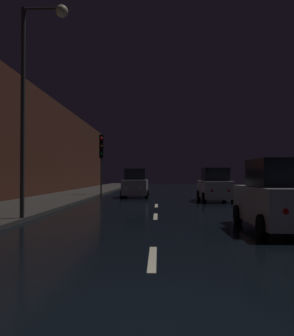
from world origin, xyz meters
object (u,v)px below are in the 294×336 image
object	(u,v)px
car_approaching_headlights	(135,184)
car_parked_right_far	(215,186)
traffic_light_far_left	(101,151)
streetlamp_overhead	(35,80)
car_parked_right_near	(278,198)

from	to	relation	value
car_approaching_headlights	car_parked_right_far	distance (m)	6.86
traffic_light_far_left	car_approaching_headlights	size ratio (longest dim) A/B	1.16
streetlamp_overhead	car_approaching_headlights	distance (m)	15.49
streetlamp_overhead	car_parked_right_near	xyz separation A→B (m)	(8.08, -1.62, -4.13)
car_parked_right_near	car_parked_right_far	xyz separation A→B (m)	(-0.00, 12.09, -0.01)
car_parked_right_far	car_approaching_headlights	bearing A→B (deg)	52.01
streetlamp_overhead	car_approaching_headlights	size ratio (longest dim) A/B	1.81
car_approaching_headlights	car_parked_right_far	bearing A→B (deg)	52.01
traffic_light_far_left	car_parked_right_near	distance (m)	19.87
car_approaching_headlights	car_parked_right_far	xyz separation A→B (m)	(5.40, -4.22, -0.01)
car_parked_right_near	car_approaching_headlights	bearing A→B (deg)	18.33
car_approaching_headlights	car_parked_right_near	distance (m)	17.18
streetlamp_overhead	car_approaching_headlights	bearing A→B (deg)	79.69
car_approaching_headlights	traffic_light_far_left	bearing A→B (deg)	-118.11
car_parked_right_near	car_parked_right_far	distance (m)	12.09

